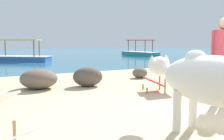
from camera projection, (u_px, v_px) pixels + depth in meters
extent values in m
cube|color=#CCB78E|center=(224.00, 125.00, 3.97)|extent=(18.00, 14.00, 0.04)
cube|color=teal|center=(5.00, 55.00, 23.06)|extent=(60.00, 36.00, 0.03)
cylinder|color=silver|center=(177.00, 111.00, 3.59)|extent=(0.11, 0.11, 0.56)
cylinder|color=silver|center=(193.00, 108.00, 3.76)|extent=(0.11, 0.11, 0.56)
ellipsoid|color=silver|center=(213.00, 80.00, 3.28)|extent=(0.67, 1.55, 0.61)
ellipsoid|color=silver|center=(159.00, 66.00, 4.05)|extent=(0.27, 0.42, 0.28)
cone|color=silver|center=(152.00, 58.00, 3.96)|extent=(0.11, 0.11, 0.10)
cone|color=silver|center=(166.00, 58.00, 4.12)|extent=(0.11, 0.11, 0.10)
ellipsoid|color=silver|center=(196.00, 58.00, 3.47)|extent=(0.26, 0.30, 0.20)
cylinder|color=#A37A4C|center=(15.00, 136.00, 2.97)|extent=(0.04, 0.04, 0.34)
cube|color=silver|center=(7.00, 140.00, 2.63)|extent=(0.67, 0.64, 0.21)
cylinder|color=#A37A4C|center=(147.00, 91.00, 6.18)|extent=(0.04, 0.04, 0.14)
cylinder|color=#A37A4C|center=(143.00, 87.00, 6.69)|extent=(0.04, 0.04, 0.14)
cylinder|color=#A37A4C|center=(165.00, 86.00, 6.19)|extent=(0.04, 0.04, 0.34)
cylinder|color=#A37A4C|center=(160.00, 83.00, 6.71)|extent=(0.04, 0.04, 0.34)
cube|color=red|center=(154.00, 81.00, 6.43)|extent=(0.61, 0.66, 0.21)
cube|color=red|center=(167.00, 68.00, 6.41)|extent=(0.64, 0.67, 0.23)
cylinder|color=#4C4C51|center=(218.00, 82.00, 5.24)|extent=(0.14, 0.14, 0.82)
cylinder|color=#CC3D47|center=(223.00, 45.00, 5.09)|extent=(0.32, 0.32, 0.58)
cylinder|color=#CC3D47|center=(214.00, 44.00, 5.26)|extent=(0.09, 0.09, 0.52)
sphere|color=tan|center=(224.00, 24.00, 5.05)|extent=(0.22, 0.22, 0.22)
ellipsoid|color=brown|center=(215.00, 69.00, 9.11)|extent=(0.96, 0.99, 0.49)
ellipsoid|color=#6B5B4C|center=(39.00, 79.00, 6.81)|extent=(1.22, 1.22, 0.50)
ellipsoid|color=#6B5B4C|center=(140.00, 73.00, 8.79)|extent=(0.69, 0.66, 0.33)
ellipsoid|color=brown|center=(88.00, 77.00, 7.16)|extent=(0.89, 0.76, 0.51)
cube|color=#3866B7|center=(19.00, 59.00, 16.16)|extent=(3.55, 3.03, 0.28)
cube|color=white|center=(19.00, 56.00, 16.15)|extent=(3.64, 3.12, 0.04)
cylinder|color=brown|center=(5.00, 48.00, 16.62)|extent=(0.06, 0.06, 0.95)
cylinder|color=brown|center=(34.00, 49.00, 15.58)|extent=(0.06, 0.06, 0.95)
cylinder|color=brown|center=(39.00, 48.00, 16.34)|extent=(0.06, 0.06, 0.95)
cube|color=#EFD14C|center=(19.00, 40.00, 16.04)|extent=(2.58, 2.25, 0.06)
cube|color=teal|center=(140.00, 54.00, 22.39)|extent=(1.38, 3.68, 0.28)
cube|color=white|center=(140.00, 52.00, 22.38)|extent=(1.44, 3.75, 0.04)
cylinder|color=brown|center=(152.00, 47.00, 21.65)|extent=(0.06, 0.06, 0.95)
cylinder|color=brown|center=(145.00, 47.00, 21.22)|extent=(0.06, 0.06, 0.95)
cylinder|color=brown|center=(135.00, 46.00, 23.43)|extent=(0.06, 0.06, 0.95)
cylinder|color=brown|center=(128.00, 46.00, 23.01)|extent=(0.06, 0.06, 0.95)
cube|color=red|center=(140.00, 40.00, 22.27)|extent=(1.13, 2.59, 0.06)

